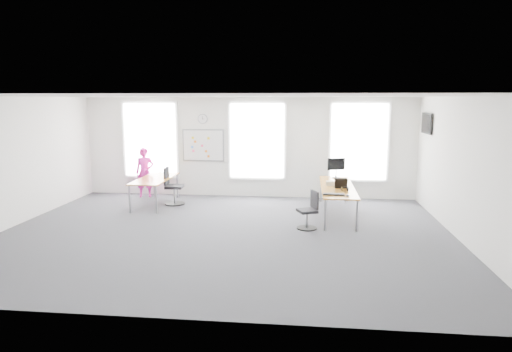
# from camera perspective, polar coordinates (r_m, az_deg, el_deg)

# --- Properties ---
(floor) EXTENTS (10.00, 10.00, 0.00)m
(floor) POSITION_cam_1_polar(r_m,az_deg,el_deg) (10.18, -3.97, -7.18)
(floor) COLOR #2C2D32
(floor) RESTS_ON ground
(ceiling) EXTENTS (10.00, 10.00, 0.00)m
(ceiling) POSITION_cam_1_polar(r_m,az_deg,el_deg) (9.75, -4.17, 9.96)
(ceiling) COLOR white
(ceiling) RESTS_ON ground
(wall_back) EXTENTS (10.00, 0.00, 10.00)m
(wall_back) POSITION_cam_1_polar(r_m,az_deg,el_deg) (13.78, -1.09, 3.60)
(wall_back) COLOR white
(wall_back) RESTS_ON ground
(wall_front) EXTENTS (10.00, 0.00, 10.00)m
(wall_front) POSITION_cam_1_polar(r_m,az_deg,el_deg) (6.03, -10.88, -4.29)
(wall_front) COLOR white
(wall_front) RESTS_ON ground
(wall_left) EXTENTS (0.00, 10.00, 10.00)m
(wall_left) POSITION_cam_1_polar(r_m,az_deg,el_deg) (11.82, -28.67, 1.44)
(wall_left) COLOR white
(wall_left) RESTS_ON ground
(wall_right) EXTENTS (0.00, 10.00, 10.00)m
(wall_right) POSITION_cam_1_polar(r_m,az_deg,el_deg) (10.23, 24.69, 0.65)
(wall_right) COLOR white
(wall_right) RESTS_ON ground
(window_left) EXTENTS (1.60, 0.06, 2.20)m
(window_left) POSITION_cam_1_polar(r_m,az_deg,el_deg) (14.43, -13.05, 4.42)
(window_left) COLOR silver
(window_left) RESTS_ON wall_back
(window_mid) EXTENTS (1.60, 0.06, 2.20)m
(window_mid) POSITION_cam_1_polar(r_m,az_deg,el_deg) (13.70, 0.14, 4.41)
(window_mid) COLOR silver
(window_mid) RESTS_ON wall_back
(window_right) EXTENTS (1.60, 0.06, 2.20)m
(window_right) POSITION_cam_1_polar(r_m,az_deg,el_deg) (13.71, 12.74, 4.18)
(window_right) COLOR silver
(window_right) RESTS_ON wall_back
(desk_right) EXTENTS (0.82, 3.08, 0.75)m
(desk_right) POSITION_cam_1_polar(r_m,az_deg,el_deg) (11.79, 10.10, -1.48)
(desk_right) COLOR #B57621
(desk_right) RESTS_ON ground
(desk_left) EXTENTS (0.83, 2.09, 0.76)m
(desk_left) POSITION_cam_1_polar(r_m,az_deg,el_deg) (13.04, -12.54, -0.52)
(desk_left) COLOR #B57621
(desk_left) RESTS_ON ground
(chair_right) EXTENTS (0.52, 0.52, 0.87)m
(chair_right) POSITION_cam_1_polar(r_m,az_deg,el_deg) (10.51, 6.66, -4.53)
(chair_right) COLOR black
(chair_right) RESTS_ON ground
(chair_left) EXTENTS (0.56, 0.56, 1.05)m
(chair_left) POSITION_cam_1_polar(r_m,az_deg,el_deg) (13.04, -10.43, -1.51)
(chair_left) COLOR black
(chair_left) RESTS_ON ground
(person) EXTENTS (0.63, 0.51, 1.50)m
(person) POSITION_cam_1_polar(r_m,az_deg,el_deg) (14.19, -13.72, 0.44)
(person) COLOR #D81F9C
(person) RESTS_ON ground
(whiteboard) EXTENTS (1.20, 0.03, 0.90)m
(whiteboard) POSITION_cam_1_polar(r_m,az_deg,el_deg) (13.98, -6.62, 3.83)
(whiteboard) COLOR silver
(whiteboard) RESTS_ON wall_back
(wall_clock) EXTENTS (0.30, 0.04, 0.30)m
(wall_clock) POSITION_cam_1_polar(r_m,az_deg,el_deg) (13.93, -6.68, 7.11)
(wall_clock) COLOR gray
(wall_clock) RESTS_ON wall_back
(tv) EXTENTS (0.06, 0.90, 0.55)m
(tv) POSITION_cam_1_polar(r_m,az_deg,el_deg) (13.01, 20.60, 6.18)
(tv) COLOR black
(tv) RESTS_ON wall_right
(keyboard) EXTENTS (0.51, 0.24, 0.02)m
(keyboard) POSITION_cam_1_polar(r_m,az_deg,el_deg) (10.66, 9.72, -2.30)
(keyboard) COLOR black
(keyboard) RESTS_ON desk_right
(mouse) EXTENTS (0.08, 0.12, 0.05)m
(mouse) POSITION_cam_1_polar(r_m,az_deg,el_deg) (10.56, 11.40, -2.41)
(mouse) COLOR black
(mouse) RESTS_ON desk_right
(lens_cap) EXTENTS (0.08, 0.08, 0.01)m
(lens_cap) POSITION_cam_1_polar(r_m,az_deg,el_deg) (11.03, 11.06, -1.99)
(lens_cap) COLOR black
(lens_cap) RESTS_ON desk_right
(headphones) EXTENTS (0.18, 0.09, 0.10)m
(headphones) POSITION_cam_1_polar(r_m,az_deg,el_deg) (11.21, 11.00, -1.58)
(headphones) COLOR black
(headphones) RESTS_ON desk_right
(laptop_sleeve) EXTENTS (0.32, 0.21, 0.26)m
(laptop_sleeve) POSITION_cam_1_polar(r_m,az_deg,el_deg) (11.46, 10.58, -0.92)
(laptop_sleeve) COLOR black
(laptop_sleeve) RESTS_ON desk_right
(paper_stack) EXTENTS (0.30, 0.22, 0.10)m
(paper_stack) POSITION_cam_1_polar(r_m,az_deg,el_deg) (11.86, 9.49, -0.91)
(paper_stack) COLOR beige
(paper_stack) RESTS_ON desk_right
(monitor) EXTENTS (0.49, 0.21, 0.56)m
(monitor) POSITION_cam_1_polar(r_m,az_deg,el_deg) (12.94, 10.00, 1.24)
(monitor) COLOR black
(monitor) RESTS_ON desk_right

